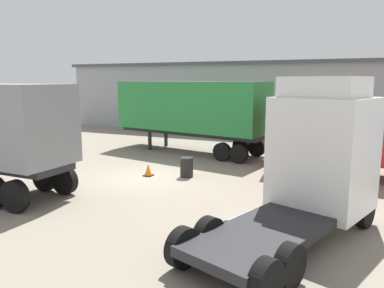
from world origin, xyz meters
name	(u,v)px	position (x,y,z in m)	size (l,w,h in m)	color
ground_plane	(149,177)	(0.00, 0.00, 0.00)	(60.00, 60.00, 0.00)	gray
warehouse_building	(253,97)	(0.00, 17.55, 2.87)	(32.60, 7.62, 5.71)	#93999E
tractor_unit_white	(316,159)	(7.35, -3.02, 2.06)	(4.46, 6.90, 4.37)	silver
box_truck_blue	(362,136)	(8.58, 3.89, 1.87)	(8.36, 3.17, 3.26)	#2347A3
container_trailer_orange	(191,108)	(-0.72, 6.11, 2.65)	(9.64, 4.15, 4.19)	#28843D
gravel_pile	(51,127)	(-11.78, 6.18, 0.97)	(3.44, 3.44, 1.93)	#565147
oil_drum	(187,167)	(1.53, 0.73, 0.44)	(0.58, 0.58, 0.88)	black
traffic_cone	(148,170)	(-0.13, 0.18, 0.25)	(0.40, 0.40, 0.55)	black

